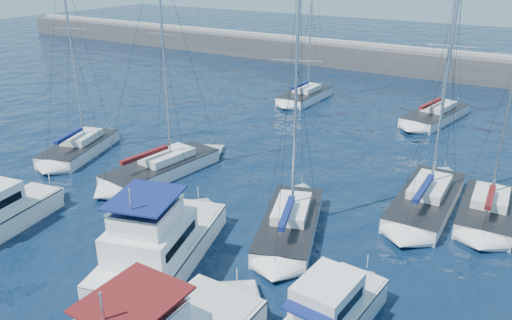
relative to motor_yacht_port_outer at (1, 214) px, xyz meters
The scene contains 12 objects.
ground 12.20m from the motor_yacht_port_outer, 11.75° to the left, with size 220.00×220.00×0.00m, color black.
breakwater 55.76m from the motor_yacht_port_outer, 77.67° to the left, with size 160.00×6.00×4.45m.
motor_yacht_port_outer is the anchor object (origin of this frame).
motor_yacht_port_inner 10.39m from the motor_yacht_port_outer, 11.45° to the left, with size 6.32×9.91×4.69m.
motor_yacht_stbd_outer 19.76m from the motor_yacht_port_outer, ahead, with size 2.83×6.06×3.20m.
sailboat_mid_a 11.90m from the motor_yacht_port_outer, 119.28° to the left, with size 5.34×8.11×15.55m.
sailboat_mid_b 11.14m from the motor_yacht_port_outer, 76.90° to the left, with size 4.08×9.21×15.83m.
sailboat_mid_c 16.63m from the motor_yacht_port_outer, 30.83° to the left, with size 5.52×8.72×15.53m.
sailboat_mid_d 25.52m from the motor_yacht_port_outer, 38.02° to the left, with size 3.41×9.20×15.97m.
sailboat_mid_e 28.65m from the motor_yacht_port_outer, 34.48° to the left, with size 3.49×7.12×15.62m.
sailboat_back_a 34.27m from the motor_yacht_port_outer, 86.38° to the left, with size 3.16×7.58×17.04m.
sailboat_back_b 38.15m from the motor_yacht_port_outer, 65.11° to the left, with size 4.72×9.50×14.62m.
Camera 1 is at (14.02, -16.15, 14.69)m, focal length 35.00 mm.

